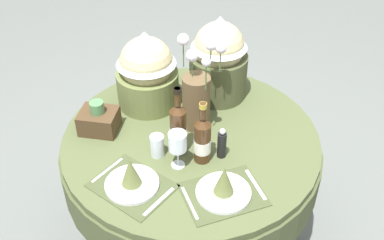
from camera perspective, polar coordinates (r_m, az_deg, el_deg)
name	(u,v)px	position (r m, az deg, el deg)	size (l,w,h in m)	color
ground	(191,232)	(2.87, -0.11, -13.46)	(8.00, 8.00, 0.00)	slate
dining_table	(191,158)	(2.42, -0.13, -4.65)	(1.31, 1.31, 0.75)	#4C5633
place_setting_left	(131,179)	(2.06, -7.40, -7.12)	(0.42, 0.39, 0.16)	#41492B
place_setting_right	(224,187)	(2.02, 3.89, -8.15)	(0.42, 0.40, 0.16)	#41492B
flower_vase	(197,95)	(2.29, 0.60, 3.09)	(0.24, 0.23, 0.47)	brown
wine_bottle_left	(202,139)	(2.12, 1.28, -2.38)	(0.08, 0.08, 0.33)	#422814
wine_bottle_right	(178,129)	(2.16, -1.69, -1.05)	(0.08, 0.08, 0.36)	#422814
wine_glass_left	(178,142)	(2.08, -1.77, -2.75)	(0.08, 0.08, 0.19)	silver
tumbler_near_right	(157,146)	(2.19, -4.27, -3.15)	(0.07, 0.07, 0.11)	silver
pepper_mill	(222,144)	(2.17, 3.66, -2.92)	(0.04, 0.04, 0.16)	black
gift_tub_back_left	(147,67)	(2.44, -5.57, 6.40)	(0.33, 0.33, 0.43)	olive
gift_tub_back_centre	(219,55)	(2.49, 3.29, 7.92)	(0.31, 0.31, 0.47)	#474C2D
woven_basket_side_left	(99,120)	(2.37, -11.30, 0.02)	(0.18, 0.15, 0.17)	#47331E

